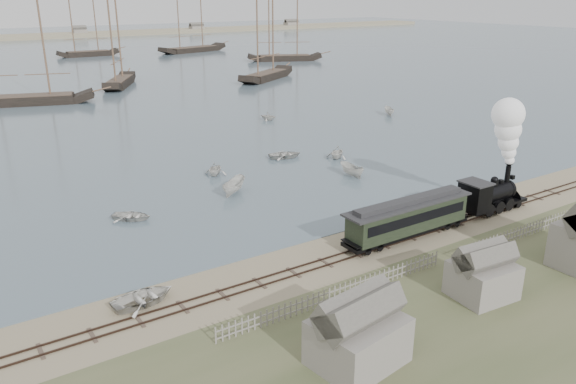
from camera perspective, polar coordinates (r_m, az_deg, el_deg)
ground at (r=48.05m, az=6.24°, el=-5.09°), size 600.00×600.00×0.00m
harbor_water at (r=206.32m, az=-25.87°, el=12.22°), size 600.00×336.00×0.06m
rail_track at (r=46.67m, az=7.80°, el=-5.89°), size 120.00×1.80×0.16m
picket_fence_west at (r=39.58m, az=5.32°, el=-10.83°), size 19.00×0.10×1.20m
picket_fence_east at (r=52.18m, az=22.33°, el=-4.47°), size 15.00×0.10×1.20m
shed_left at (r=33.86m, az=7.02°, el=-16.77°), size 5.00×4.00×4.10m
shed_mid at (r=42.04m, az=18.96°, el=-9.97°), size 4.00×3.50×3.60m
locomotive at (r=57.03m, az=21.09°, el=2.85°), size 8.39×3.13×10.46m
passenger_coach at (r=48.91m, az=12.11°, el=-2.44°), size 12.89×2.49×3.13m
beached_dinghy at (r=39.99m, az=-14.47°, el=-10.34°), size 3.57×4.67×0.90m
rowboat_0 at (r=54.04m, az=-15.62°, el=-2.35°), size 4.34×4.44×0.75m
rowboat_1 at (r=65.09m, az=-7.43°, el=2.37°), size 3.94×3.96×1.58m
rowboat_2 at (r=64.71m, az=6.46°, el=2.23°), size 3.70×1.48×1.42m
rowboat_3 at (r=71.55m, az=-0.32°, el=3.83°), size 4.00×4.83×0.86m
rowboat_4 at (r=71.44m, az=5.00°, el=4.05°), size 3.82×4.00×1.63m
rowboat_5 at (r=98.53m, az=10.21°, el=8.07°), size 3.66×2.78×1.34m
rowboat_7 at (r=92.99m, az=-2.03°, el=7.72°), size 3.58×3.46×1.44m
rowboat_8 at (r=58.99m, az=-5.55°, el=0.59°), size 3.55×4.15×1.55m
schooner_2 at (r=116.04m, az=-25.60°, el=12.90°), size 24.25×12.07×20.00m
schooner_3 at (r=132.22m, az=-17.10°, el=14.53°), size 12.76×18.15×20.00m
schooner_4 at (r=137.13m, az=-2.24°, el=15.50°), size 20.46×15.36×20.00m
schooner_5 at (r=175.81m, az=-0.35°, el=16.43°), size 22.62×13.72×20.00m
schooner_8 at (r=199.33m, az=-19.93°, el=15.70°), size 19.41×4.72×20.00m
schooner_9 at (r=205.26m, az=-9.78°, el=16.63°), size 26.94×12.60×20.00m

